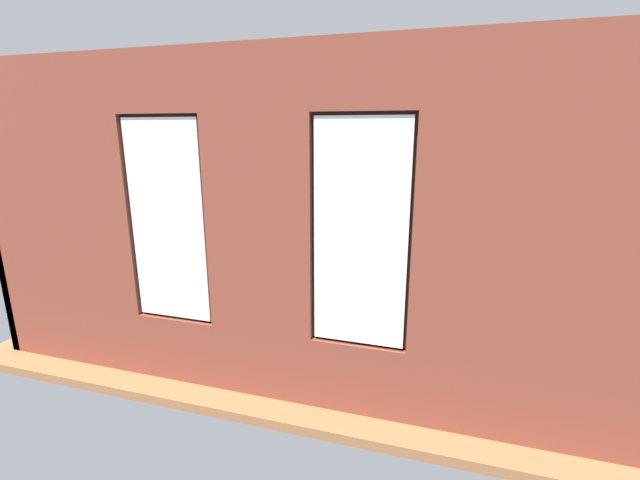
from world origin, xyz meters
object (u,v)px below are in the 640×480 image
(papasan_chair, at_px, (324,235))
(potted_plant_between_couches, at_px, (417,326))
(potted_plant_near_tv, at_px, (145,264))
(potted_plant_mid_room_small, at_px, (392,259))
(couch_left, at_px, (508,291))
(table_plant_small, at_px, (330,259))
(tv_flatscreen, at_px, (155,232))
(remote_black, at_px, (310,270))
(potted_plant_corner_near_left, at_px, (504,240))
(coffee_table, at_px, (307,270))
(couch_by_window, at_px, (295,334))
(cup_ceramic, at_px, (300,261))
(media_console, at_px, (159,271))

(papasan_chair, xyz_separation_m, potted_plant_between_couches, (-2.18, 4.08, 0.16))
(potted_plant_near_tv, bearing_deg, potted_plant_mid_room_small, -143.31)
(papasan_chair, bearing_deg, couch_left, 148.56)
(table_plant_small, distance_m, tv_flatscreen, 2.85)
(papasan_chair, height_order, potted_plant_between_couches, potted_plant_between_couches)
(table_plant_small, height_order, papasan_chair, papasan_chair)
(potted_plant_mid_room_small, bearing_deg, potted_plant_near_tv, 36.69)
(remote_black, relative_size, potted_plant_between_couches, 0.19)
(tv_flatscreen, xyz_separation_m, potted_plant_corner_near_left, (-5.54, -2.69, -0.38))
(couch_left, bearing_deg, coffee_table, -91.46)
(couch_left, height_order, table_plant_small, couch_left)
(table_plant_small, bearing_deg, potted_plant_corner_near_left, -143.88)
(remote_black, height_order, potted_plant_corner_near_left, potted_plant_corner_near_left)
(couch_by_window, bearing_deg, table_plant_small, -84.82)
(remote_black, bearing_deg, table_plant_small, 103.26)
(tv_flatscreen, bearing_deg, cup_ceramic, -164.89)
(coffee_table, relative_size, potted_plant_mid_room_small, 2.07)
(media_console, bearing_deg, potted_plant_near_tv, 119.50)
(remote_black, bearing_deg, media_console, -117.59)
(table_plant_small, xyz_separation_m, potted_plant_between_couches, (-1.52, 2.17, 0.05))
(couch_left, relative_size, potted_plant_near_tv, 1.58)
(couch_by_window, distance_m, papasan_chair, 4.22)
(table_plant_small, relative_size, potted_plant_near_tv, 0.18)
(table_plant_small, xyz_separation_m, potted_plant_mid_room_small, (-0.89, -0.70, -0.14))
(couch_left, xyz_separation_m, potted_plant_between_couches, (1.12, 2.06, 0.26))
(potted_plant_corner_near_left, relative_size, potted_plant_between_couches, 0.92)
(cup_ceramic, distance_m, remote_black, 0.35)
(potted_plant_corner_near_left, bearing_deg, potted_plant_near_tv, 36.13)
(couch_left, height_order, media_console, couch_left)
(papasan_chair, bearing_deg, remote_black, 100.48)
(couch_left, distance_m, remote_black, 2.90)
(papasan_chair, xyz_separation_m, potted_plant_mid_room_small, (-1.55, 1.21, -0.02))
(couch_left, height_order, potted_plant_between_couches, potted_plant_between_couches)
(tv_flatscreen, xyz_separation_m, potted_plant_between_couches, (-4.27, 1.52, -0.35))
(coffee_table, bearing_deg, potted_plant_corner_near_left, -145.04)
(coffee_table, height_order, papasan_chair, papasan_chair)
(couch_left, relative_size, cup_ceramic, 20.86)
(couch_left, relative_size, potted_plant_mid_room_small, 3.49)
(cup_ceramic, distance_m, potted_plant_mid_room_small, 1.58)
(cup_ceramic, height_order, remote_black, cup_ceramic)
(media_console, bearing_deg, papasan_chair, -129.20)
(potted_plant_near_tv, bearing_deg, couch_by_window, 165.86)
(couch_left, xyz_separation_m, table_plant_small, (2.64, -0.11, 0.21))
(papasan_chair, height_order, potted_plant_corner_near_left, potted_plant_corner_near_left)
(media_console, bearing_deg, couch_by_window, 152.06)
(couch_left, bearing_deg, tv_flatscreen, -86.65)
(couch_by_window, xyz_separation_m, potted_plant_near_tv, (2.41, -0.61, 0.42))
(coffee_table, distance_m, papasan_chair, 2.09)
(coffee_table, bearing_deg, papasan_chair, -81.39)
(couch_left, bearing_deg, potted_plant_corner_near_left, 173.58)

